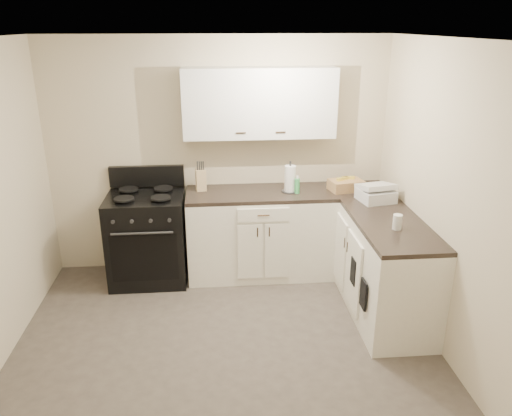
{
  "coord_description": "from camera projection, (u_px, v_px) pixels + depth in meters",
  "views": [
    {
      "loc": [
        -0.05,
        -3.43,
        2.6
      ],
      "look_at": [
        0.32,
        0.85,
        1.0
      ],
      "focal_mm": 35.0,
      "sensor_mm": 36.0,
      "label": 1
    }
  ],
  "objects": [
    {
      "name": "ceiling",
      "position": [
        218.0,
        39.0,
        3.24
      ],
      "size": [
        3.6,
        3.6,
        0.0
      ],
      "primitive_type": "plane",
      "color": "white",
      "rests_on": "wall_back"
    },
    {
      "name": "wall_front",
      "position": [
        234.0,
        383.0,
        1.99
      ],
      "size": [
        3.6,
        0.0,
        3.6
      ],
      "primitive_type": "plane",
      "rotation": [
        -1.57,
        0.0,
        0.0
      ],
      "color": "beige",
      "rests_on": "ground"
    },
    {
      "name": "base_cabinets_right",
      "position": [
        376.0,
        257.0,
        4.87
      ],
      "size": [
        0.6,
        1.9,
        0.9
      ],
      "primitive_type": "cube",
      "color": "white",
      "rests_on": "floor"
    },
    {
      "name": "soap_bottle",
      "position": [
        297.0,
        186.0,
        5.15
      ],
      "size": [
        0.06,
        0.06,
        0.16
      ],
      "primitive_type": "cylinder",
      "rotation": [
        0.0,
        0.0,
        0.18
      ],
      "color": "#43AE5A",
      "rests_on": "countertop_back"
    },
    {
      "name": "wall_right",
      "position": [
        458.0,
        211.0,
        3.82
      ],
      "size": [
        0.0,
        3.6,
        3.6
      ],
      "primitive_type": "plane",
      "rotation": [
        1.57,
        0.0,
        -1.57
      ],
      "color": "beige",
      "rests_on": "ground"
    },
    {
      "name": "wicker_basket",
      "position": [
        346.0,
        185.0,
        5.25
      ],
      "size": [
        0.38,
        0.29,
        0.11
      ],
      "primitive_type": "cube",
      "rotation": [
        0.0,
        0.0,
        0.21
      ],
      "color": "tan",
      "rests_on": "countertop_right"
    },
    {
      "name": "paper_towel",
      "position": [
        290.0,
        179.0,
        5.17
      ],
      "size": [
        0.15,
        0.15,
        0.28
      ],
      "primitive_type": "cylinder",
      "rotation": [
        0.0,
        0.0,
        -0.34
      ],
      "color": "white",
      "rests_on": "countertop_back"
    },
    {
      "name": "countertop_grill",
      "position": [
        376.0,
        195.0,
        4.94
      ],
      "size": [
        0.37,
        0.35,
        0.12
      ],
      "primitive_type": "cube",
      "rotation": [
        0.0,
        0.0,
        0.2
      ],
      "color": "silver",
      "rests_on": "countertop_right"
    },
    {
      "name": "floor",
      "position": [
        226.0,
        359.0,
        4.11
      ],
      "size": [
        3.6,
        3.6,
        0.0
      ],
      "primitive_type": "plane",
      "color": "#473F38",
      "rests_on": "ground"
    },
    {
      "name": "countertop_back",
      "position": [
        260.0,
        194.0,
        5.22
      ],
      "size": [
        1.55,
        0.6,
        0.04
      ],
      "primitive_type": "cube",
      "color": "black",
      "rests_on": "base_cabinets_back"
    },
    {
      "name": "knife_block",
      "position": [
        201.0,
        180.0,
        5.22
      ],
      "size": [
        0.12,
        0.11,
        0.23
      ],
      "primitive_type": "cube",
      "rotation": [
        0.0,
        0.0,
        0.17
      ],
      "color": "tan",
      "rests_on": "countertop_back"
    },
    {
      "name": "wall_back",
      "position": [
        219.0,
        157.0,
        5.35
      ],
      "size": [
        3.6,
        0.0,
        3.6
      ],
      "primitive_type": "plane",
      "rotation": [
        1.57,
        0.0,
        0.0
      ],
      "color": "beige",
      "rests_on": "ground"
    },
    {
      "name": "oven_mitt_far",
      "position": [
        353.0,
        271.0,
        4.51
      ],
      "size": [
        0.02,
        0.14,
        0.24
      ],
      "primitive_type": "cube",
      "color": "black",
      "rests_on": "base_cabinets_right"
    },
    {
      "name": "oven_mitt_near",
      "position": [
        363.0,
        294.0,
        4.23
      ],
      "size": [
        0.02,
        0.15,
        0.26
      ],
      "primitive_type": "cube",
      "color": "black",
      "rests_on": "base_cabinets_right"
    },
    {
      "name": "countertop_right",
      "position": [
        380.0,
        213.0,
        4.71
      ],
      "size": [
        0.6,
        1.9,
        0.04
      ],
      "primitive_type": "cube",
      "color": "black",
      "rests_on": "base_cabinets_right"
    },
    {
      "name": "base_cabinets_back",
      "position": [
        260.0,
        235.0,
        5.39
      ],
      "size": [
        1.55,
        0.6,
        0.9
      ],
      "primitive_type": "cube",
      "color": "white",
      "rests_on": "floor"
    },
    {
      "name": "stove",
      "position": [
        148.0,
        239.0,
        5.26
      ],
      "size": [
        0.79,
        0.67,
        0.95
      ],
      "primitive_type": "cube",
      "color": "black",
      "rests_on": "floor"
    },
    {
      "name": "glass_jar",
      "position": [
        397.0,
        222.0,
        4.25
      ],
      "size": [
        0.08,
        0.08,
        0.13
      ],
      "primitive_type": "cylinder",
      "rotation": [
        0.0,
        0.0,
        -0.02
      ],
      "color": "silver",
      "rests_on": "countertop_right"
    },
    {
      "name": "upper_cabinets",
      "position": [
        259.0,
        103.0,
        5.04
      ],
      "size": [
        1.55,
        0.3,
        0.7
      ],
      "primitive_type": "cube",
      "color": "white",
      "rests_on": "wall_back"
    }
  ]
}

